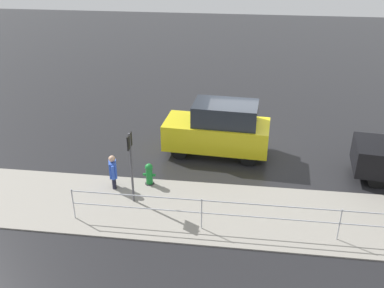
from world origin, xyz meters
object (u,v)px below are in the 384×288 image
(fire_hydrant, at_px, (149,174))
(pedestrian, at_px, (113,170))
(moving_hatchback, at_px, (219,129))
(sign_post, at_px, (131,158))

(fire_hydrant, height_order, pedestrian, pedestrian)
(fire_hydrant, bearing_deg, moving_hatchback, -129.46)
(fire_hydrant, xyz_separation_m, pedestrian, (1.12, 0.36, 0.28))
(pedestrian, distance_m, sign_post, 1.42)
(pedestrian, bearing_deg, sign_post, 139.93)
(moving_hatchback, xyz_separation_m, pedestrian, (3.24, 2.94, -0.34))
(moving_hatchback, height_order, sign_post, sign_post)
(moving_hatchback, bearing_deg, pedestrian, 42.23)
(moving_hatchback, distance_m, sign_post, 4.40)
(fire_hydrant, relative_size, sign_post, 0.33)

